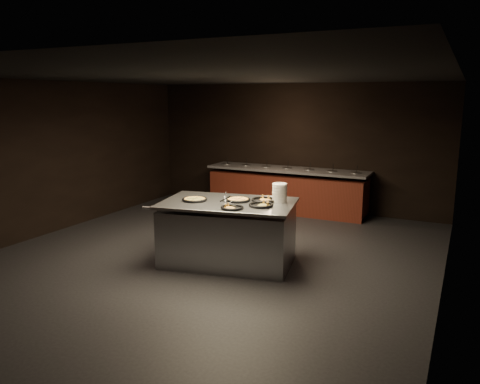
% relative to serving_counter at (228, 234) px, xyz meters
% --- Properties ---
extents(room, '(7.02, 8.02, 2.92)m').
position_rel_serving_counter_xyz_m(room, '(-0.37, 0.03, 0.98)').
color(room, black).
rests_on(room, ground).
extents(salad_bar, '(3.70, 0.83, 1.18)m').
position_rel_serving_counter_xyz_m(salad_bar, '(-0.37, 3.59, -0.03)').
color(salad_bar, '#5B1E15').
rests_on(salad_bar, ground).
extents(serving_counter, '(2.26, 1.69, 0.99)m').
position_rel_serving_counter_xyz_m(serving_counter, '(0.00, 0.00, 0.00)').
color(serving_counter, '#ADAFB4').
rests_on(serving_counter, ground).
extents(plate_stack, '(0.23, 0.23, 0.29)m').
position_rel_serving_counter_xyz_m(plate_stack, '(0.72, 0.36, 0.66)').
color(plate_stack, silver).
rests_on(plate_stack, serving_counter).
extents(pan_veggie_whole, '(0.40, 0.40, 0.04)m').
position_rel_serving_counter_xyz_m(pan_veggie_whole, '(-0.52, -0.15, 0.54)').
color(pan_veggie_whole, black).
rests_on(pan_veggie_whole, serving_counter).
extents(pan_cheese_whole, '(0.39, 0.39, 0.04)m').
position_rel_serving_counter_xyz_m(pan_cheese_whole, '(0.11, 0.14, 0.54)').
color(pan_cheese_whole, black).
rests_on(pan_cheese_whole, serving_counter).
extents(pan_cheese_slices_a, '(0.39, 0.39, 0.04)m').
position_rel_serving_counter_xyz_m(pan_cheese_slices_a, '(0.48, 0.30, 0.54)').
color(pan_cheese_slices_a, black).
rests_on(pan_cheese_slices_a, serving_counter).
extents(pan_cheese_slices_b, '(0.34, 0.34, 0.04)m').
position_rel_serving_counter_xyz_m(pan_cheese_slices_b, '(0.27, -0.38, 0.54)').
color(pan_cheese_slices_b, black).
rests_on(pan_cheese_slices_b, serving_counter).
extents(pan_veggie_slices, '(0.37, 0.37, 0.04)m').
position_rel_serving_counter_xyz_m(pan_veggie_slices, '(0.58, -0.04, 0.54)').
color(pan_veggie_slices, black).
rests_on(pan_veggie_slices, serving_counter).
extents(server_left, '(0.23, 0.26, 0.15)m').
position_rel_serving_counter_xyz_m(server_left, '(-0.03, -0.04, 0.59)').
color(server_left, '#ADAFB4').
rests_on(server_left, serving_counter).
extents(server_right, '(0.30, 0.09, 0.14)m').
position_rel_serving_counter_xyz_m(server_right, '(0.11, -0.22, 0.59)').
color(server_right, '#ADAFB4').
rests_on(server_right, serving_counter).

